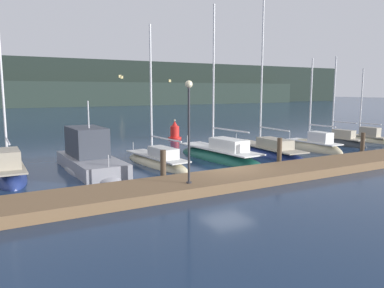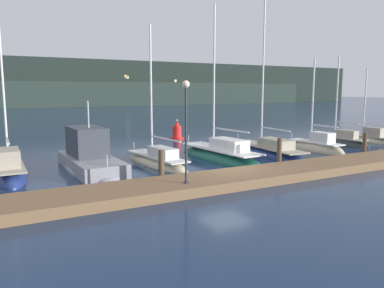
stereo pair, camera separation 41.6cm
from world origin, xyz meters
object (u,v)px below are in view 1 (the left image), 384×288
sailboat_berth_8 (314,149)px  dock_lamppost (189,116)px  sailboat_berth_5 (157,163)px  sailboat_berth_10 (364,139)px  sailboat_berth_3 (9,174)px  sailboat_berth_9 (337,143)px  motorboat_berth_4 (90,162)px  sailboat_berth_7 (266,152)px  channel_buoy (175,132)px  sailboat_berth_6 (220,157)px

sailboat_berth_8 → dock_lamppost: size_ratio=1.72×
sailboat_berth_8 → sailboat_berth_5: bearing=176.9°
sailboat_berth_5 → sailboat_berth_10: (20.37, 0.80, 0.01)m
sailboat_berth_3 → sailboat_berth_9: bearing=-0.6°
sailboat_berth_9 → motorboat_berth_4: bearing=-179.9°
sailboat_berth_7 → channel_buoy: (-1.83, 10.70, 0.51)m
sailboat_berth_10 → sailboat_berth_5: bearing=-177.8°
sailboat_berth_7 → sailboat_berth_9: size_ratio=1.46×
sailboat_berth_7 → sailboat_berth_9: 8.46m
channel_buoy → dock_lamppost: (-7.72, -16.79, 2.73)m
motorboat_berth_4 → sailboat_berth_10: size_ratio=1.05×
channel_buoy → dock_lamppost: 18.68m
sailboat_berth_3 → dock_lamppost: bearing=-47.4°
sailboat_berth_9 → dock_lamppost: size_ratio=1.80×
sailboat_berth_7 → channel_buoy: 10.87m
motorboat_berth_4 → sailboat_berth_9: (20.51, 0.04, -0.32)m
motorboat_berth_4 → sailboat_berth_7: bearing=-4.4°
sailboat_berth_5 → channel_buoy: bearing=58.3°
sailboat_berth_8 → sailboat_berth_10: sailboat_berth_8 is taller
sailboat_berth_3 → sailboat_berth_8: (20.59, -1.51, -0.04)m
sailboat_berth_9 → dock_lamppost: bearing=-158.6°
sailboat_berth_3 → dock_lamppost: (6.70, -7.29, 3.22)m
motorboat_berth_4 → sailboat_berth_8: sailboat_berth_8 is taller
sailboat_berth_7 → channel_buoy: size_ratio=6.44×
sailboat_berth_10 → channel_buoy: sailboat_berth_10 is taller
sailboat_berth_7 → sailboat_berth_10: sailboat_berth_7 is taller
sailboat_berth_7 → sailboat_berth_6: bearing=179.9°
sailboat_berth_5 → sailboat_berth_6: size_ratio=0.84×
motorboat_berth_4 → channel_buoy: size_ratio=4.03×
sailboat_berth_7 → dock_lamppost: 11.78m
sailboat_berth_5 → sailboat_berth_6: 4.33m
sailboat_berth_3 → sailboat_berth_10: 28.41m
sailboat_berth_7 → sailboat_berth_10: size_ratio=1.68×
sailboat_berth_8 → sailboat_berth_10: 7.95m
sailboat_berth_8 → dock_lamppost: sailboat_berth_8 is taller
channel_buoy → sailboat_berth_7: bearing=-80.3°
sailboat_berth_3 → sailboat_berth_10: (28.41, -0.05, -0.01)m
sailboat_berth_3 → sailboat_berth_5: 8.07m
sailboat_berth_3 → motorboat_berth_4: sailboat_berth_3 is taller
sailboat_berth_3 → sailboat_berth_5: (8.03, -0.84, -0.03)m
sailboat_berth_5 → sailboat_berth_10: size_ratio=1.28×
sailboat_berth_9 → sailboat_berth_10: size_ratio=1.15×
sailboat_berth_6 → channel_buoy: 10.91m
sailboat_berth_10 → sailboat_berth_7: bearing=-174.5°
sailboat_berth_5 → sailboat_berth_6: sailboat_berth_6 is taller
sailboat_berth_7 → dock_lamppost: size_ratio=2.63×
sailboat_berth_6 → sailboat_berth_8: (8.24, -0.31, -0.03)m
sailboat_berth_6 → sailboat_berth_5: bearing=175.2°
dock_lamppost → sailboat_berth_7: bearing=32.5°
sailboat_berth_5 → dock_lamppost: bearing=-101.6°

